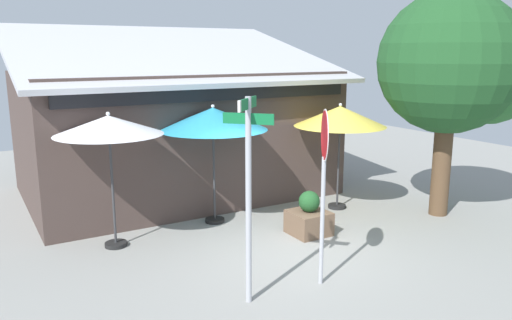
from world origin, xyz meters
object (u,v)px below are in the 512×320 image
stop_sign (324,163)px  shade_tree (459,67)px  patio_umbrella_ivory_left (109,127)px  patio_umbrella_teal_center (213,119)px  patio_umbrella_mustard_right (340,117)px  street_sign_post (248,183)px  sidewalk_planter (309,218)px

stop_sign → shade_tree: shade_tree is taller
patio_umbrella_ivory_left → stop_sign: bearing=-53.4°
patio_umbrella_ivory_left → shade_tree: 7.74m
patio_umbrella_teal_center → patio_umbrella_mustard_right: (3.09, -0.58, -0.08)m
stop_sign → patio_umbrella_teal_center: size_ratio=1.09×
street_sign_post → patio_umbrella_ivory_left: bearing=109.2°
patio_umbrella_ivory_left → sidewalk_planter: 4.49m
stop_sign → patio_umbrella_ivory_left: stop_sign is taller
street_sign_post → stop_sign: (1.35, -0.06, 0.16)m
street_sign_post → shade_tree: 6.59m
patio_umbrella_ivory_left → patio_umbrella_teal_center: 2.37m
patio_umbrella_teal_center → shade_tree: size_ratio=0.52×
shade_tree → sidewalk_planter: 4.85m
patio_umbrella_ivory_left → sidewalk_planter: bearing=-20.3°
stop_sign → shade_tree: bearing=16.3°
patio_umbrella_mustard_right → patio_umbrella_ivory_left: bearing=177.3°
patio_umbrella_mustard_right → sidewalk_planter: size_ratio=2.76×
patio_umbrella_ivory_left → sidewalk_planter: patio_umbrella_ivory_left is taller
patio_umbrella_ivory_left → patio_umbrella_mustard_right: (5.44, -0.25, -0.14)m
patio_umbrella_ivory_left → shade_tree: size_ratio=0.52×
patio_umbrella_mustard_right → stop_sign: bearing=-133.0°
sidewalk_planter → street_sign_post: bearing=-142.9°
stop_sign → patio_umbrella_ivory_left: (-2.52, 3.39, 0.34)m
patio_umbrella_teal_center → shade_tree: shade_tree is taller
stop_sign → patio_umbrella_mustard_right: stop_sign is taller
shade_tree → patio_umbrella_ivory_left: bearing=165.2°
patio_umbrella_ivory_left → shade_tree: bearing=-14.8°
patio_umbrella_mustard_right → shade_tree: size_ratio=0.50×
sidewalk_planter → patio_umbrella_mustard_right: bearing=33.6°
patio_umbrella_teal_center → patio_umbrella_mustard_right: 3.15m
stop_sign → sidewalk_planter: stop_sign is taller
stop_sign → shade_tree: (4.90, 1.43, 1.40)m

